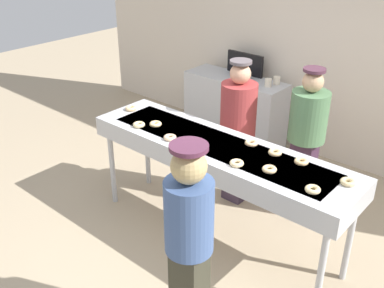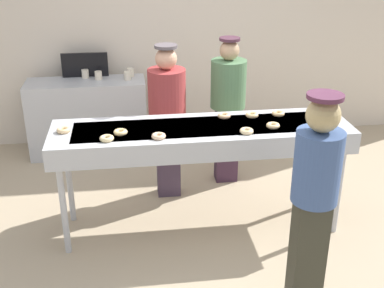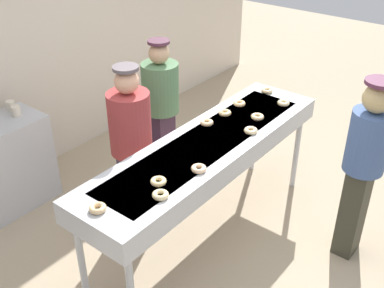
# 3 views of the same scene
# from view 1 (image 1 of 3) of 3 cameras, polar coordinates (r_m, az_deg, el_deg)

# --- Properties ---
(ground_plane) EXTENTS (16.00, 16.00, 0.00)m
(ground_plane) POSITION_cam_1_polar(r_m,az_deg,el_deg) (4.70, 2.96, -11.33)
(ground_plane) COLOR tan
(back_wall) EXTENTS (8.00, 0.12, 3.08)m
(back_wall) POSITION_cam_1_polar(r_m,az_deg,el_deg) (5.86, 17.78, 12.24)
(back_wall) COLOR beige
(back_wall) RESTS_ON ground
(fryer_conveyor) EXTENTS (2.67, 0.69, 1.03)m
(fryer_conveyor) POSITION_cam_1_polar(r_m,az_deg,el_deg) (4.18, 3.26, -1.22)
(fryer_conveyor) COLOR #B7BABF
(fryer_conveyor) RESTS_ON ground
(plain_donut_0) EXTENTS (0.17, 0.17, 0.04)m
(plain_donut_0) POSITION_cam_1_polar(r_m,az_deg,el_deg) (3.73, 19.01, -4.54)
(plain_donut_0) COLOR #E5C78A
(plain_donut_0) RESTS_ON fryer_conveyor
(plain_donut_1) EXTENTS (0.17, 0.17, 0.04)m
(plain_donut_1) POSITION_cam_1_polar(r_m,az_deg,el_deg) (4.01, 10.40, -1.06)
(plain_donut_1) COLOR #ECC484
(plain_donut_1) RESTS_ON fryer_conveyor
(plain_donut_2) EXTENTS (0.17, 0.17, 0.04)m
(plain_donut_2) POSITION_cam_1_polar(r_m,az_deg,el_deg) (3.91, 13.60, -2.16)
(plain_donut_2) COLOR #F2C583
(plain_donut_2) RESTS_ON fryer_conveyor
(plain_donut_3) EXTENTS (0.16, 0.16, 0.04)m
(plain_donut_3) POSITION_cam_1_polar(r_m,az_deg,el_deg) (3.75, 9.71, -3.16)
(plain_donut_3) COLOR #F4CD8E
(plain_donut_3) RESTS_ON fryer_conveyor
(plain_donut_4) EXTENTS (0.14, 0.14, 0.04)m
(plain_donut_4) POSITION_cam_1_polar(r_m,az_deg,el_deg) (4.90, -7.70, 4.47)
(plain_donut_4) COLOR #F6C98C
(plain_donut_4) RESTS_ON fryer_conveyor
(plain_donut_5) EXTENTS (0.14, 0.14, 0.04)m
(plain_donut_5) POSITION_cam_1_polar(r_m,az_deg,el_deg) (4.50, -6.70, 2.43)
(plain_donut_5) COLOR beige
(plain_donut_5) RESTS_ON fryer_conveyor
(plain_donut_6) EXTENTS (0.14, 0.14, 0.04)m
(plain_donut_6) POSITION_cam_1_polar(r_m,az_deg,el_deg) (3.80, 5.65, -2.42)
(plain_donut_6) COLOR beige
(plain_donut_6) RESTS_ON fryer_conveyor
(plain_donut_7) EXTENTS (0.14, 0.14, 0.04)m
(plain_donut_7) POSITION_cam_1_polar(r_m,az_deg,el_deg) (4.22, -2.79, 0.82)
(plain_donut_7) COLOR beige
(plain_donut_7) RESTS_ON fryer_conveyor
(plain_donut_8) EXTENTS (0.16, 0.16, 0.04)m
(plain_donut_8) POSITION_cam_1_polar(r_m,az_deg,el_deg) (3.55, 14.95, -5.55)
(plain_donut_8) COLOR beige
(plain_donut_8) RESTS_ON fryer_conveyor
(plain_donut_9) EXTENTS (0.13, 0.13, 0.04)m
(plain_donut_9) POSITION_cam_1_polar(r_m,az_deg,el_deg) (4.50, -4.60, 2.53)
(plain_donut_9) COLOR #F7D48D
(plain_donut_9) RESTS_ON fryer_conveyor
(plain_donut_10) EXTENTS (0.16, 0.16, 0.04)m
(plain_donut_10) POSITION_cam_1_polar(r_m,az_deg,el_deg) (4.14, 7.47, 0.12)
(plain_donut_10) COLOR #F3C28A
(plain_donut_10) RESTS_ON fryer_conveyor
(worker_baker) EXTENTS (0.38, 0.38, 1.62)m
(worker_baker) POSITION_cam_1_polar(r_m,az_deg,el_deg) (4.80, 5.79, 2.61)
(worker_baker) COLOR #3E2F42
(worker_baker) RESTS_ON ground
(worker_assistant) EXTENTS (0.37, 0.37, 1.62)m
(worker_assistant) POSITION_cam_1_polar(r_m,az_deg,el_deg) (4.68, 14.21, 1.26)
(worker_assistant) COLOR #3A2336
(worker_assistant) RESTS_ON ground
(customer_waiting) EXTENTS (0.33, 0.33, 1.67)m
(customer_waiting) POSITION_cam_1_polar(r_m,az_deg,el_deg) (3.11, -0.37, -11.98)
(customer_waiting) COLOR #353428
(customer_waiting) RESTS_ON ground
(prep_counter) EXTENTS (1.43, 0.50, 0.94)m
(prep_counter) POSITION_cam_1_polar(r_m,az_deg,el_deg) (6.35, 5.35, 4.28)
(prep_counter) COLOR #B7BABF
(prep_counter) RESTS_ON ground
(paper_cup_0) EXTENTS (0.09, 0.09, 0.10)m
(paper_cup_0) POSITION_cam_1_polar(r_m,az_deg,el_deg) (6.12, 7.06, 8.52)
(paper_cup_0) COLOR beige
(paper_cup_0) RESTS_ON prep_counter
(paper_cup_1) EXTENTS (0.09, 0.09, 0.10)m
(paper_cup_1) POSITION_cam_1_polar(r_m,az_deg,el_deg) (6.00, 10.61, 7.87)
(paper_cup_1) COLOR beige
(paper_cup_1) RESTS_ON prep_counter
(paper_cup_2) EXTENTS (0.09, 0.09, 0.10)m
(paper_cup_2) POSITION_cam_1_polar(r_m,az_deg,el_deg) (6.29, 6.33, 9.05)
(paper_cup_2) COLOR beige
(paper_cup_2) RESTS_ON prep_counter
(paper_cup_3) EXTENTS (0.09, 0.09, 0.10)m
(paper_cup_3) POSITION_cam_1_polar(r_m,az_deg,el_deg) (5.90, 9.56, 7.62)
(paper_cup_3) COLOR beige
(paper_cup_3) RESTS_ON prep_counter
(menu_display) EXTENTS (0.56, 0.04, 0.30)m
(menu_display) POSITION_cam_1_polar(r_m,az_deg,el_deg) (6.30, 6.68, 10.00)
(menu_display) COLOR black
(menu_display) RESTS_ON prep_counter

